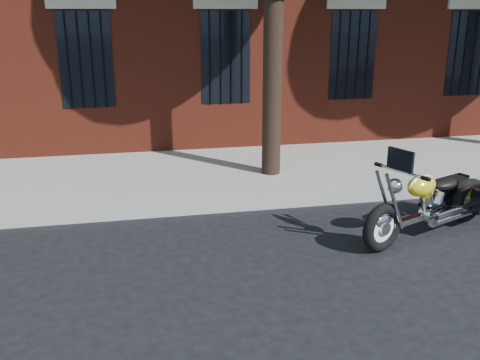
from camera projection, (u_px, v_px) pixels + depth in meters
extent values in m
plane|color=black|center=(288.00, 241.00, 7.78)|extent=(120.00, 120.00, 0.00)
cube|color=gray|center=(265.00, 204.00, 9.05)|extent=(40.00, 0.16, 0.15)
cube|color=gray|center=(242.00, 173.00, 10.81)|extent=(40.00, 3.60, 0.15)
cube|color=black|center=(225.00, 58.00, 11.89)|extent=(1.10, 0.14, 2.00)
cube|color=#B2A893|center=(225.00, 4.00, 11.52)|extent=(1.40, 0.20, 0.22)
cylinder|color=black|center=(226.00, 58.00, 11.82)|extent=(0.04, 0.04, 2.00)
cylinder|color=black|center=(273.00, 51.00, 9.83)|extent=(0.36, 0.36, 5.00)
torus|color=black|center=(382.00, 228.00, 7.33)|extent=(0.71, 0.42, 0.70)
torus|color=black|center=(469.00, 200.00, 8.40)|extent=(0.71, 0.42, 0.70)
cylinder|color=white|center=(382.00, 228.00, 7.33)|extent=(0.51, 0.26, 0.53)
cylinder|color=white|center=(469.00, 200.00, 8.40)|extent=(0.51, 0.26, 0.53)
ellipsoid|color=white|center=(383.00, 220.00, 7.30)|extent=(0.39, 0.27, 0.20)
ellipsoid|color=yellow|center=(470.00, 192.00, 8.37)|extent=(0.40, 0.28, 0.20)
cube|color=white|center=(428.00, 214.00, 7.87)|extent=(1.50, 0.70, 0.08)
cylinder|color=white|center=(430.00, 215.00, 7.91)|extent=(0.38, 0.30, 0.34)
cylinder|color=white|center=(463.00, 211.00, 8.04)|extent=(1.25, 0.59, 0.09)
ellipsoid|color=yellow|center=(421.00, 186.00, 7.60)|extent=(0.60, 0.48, 0.30)
ellipsoid|color=black|center=(444.00, 184.00, 7.90)|extent=(0.59, 0.47, 0.16)
cube|color=black|center=(453.00, 189.00, 8.57)|extent=(0.53, 0.35, 0.40)
cylinder|color=white|center=(401.00, 171.00, 7.26)|extent=(0.35, 0.77, 0.04)
sphere|color=white|center=(395.00, 186.00, 7.26)|extent=(0.28, 0.28, 0.21)
cube|color=black|center=(400.00, 160.00, 7.19)|extent=(0.20, 0.40, 0.29)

